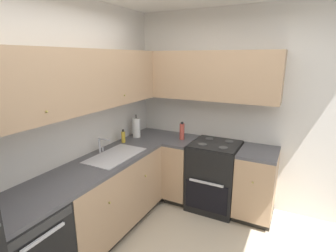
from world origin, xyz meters
name	(u,v)px	position (x,y,z in m)	size (l,w,h in m)	color
wall_back	(48,129)	(0.00, 1.47, 1.31)	(3.67, 0.05, 2.61)	silver
wall_right	(239,110)	(1.81, 0.00, 1.31)	(0.05, 2.99, 2.61)	silver
lower_cabinets_back	(108,196)	(0.43, 1.15, 0.43)	(1.51, 0.62, 0.86)	tan
countertop_back	(105,161)	(0.43, 1.15, 0.88)	(2.71, 0.60, 0.04)	#4C4C51
lower_cabinets_right	(223,179)	(1.49, 0.09, 0.43)	(0.62, 1.41, 0.86)	tan
countertop_right	(224,147)	(1.49, 0.09, 0.88)	(0.60, 1.41, 0.03)	#4C4C51
oven_range	(214,175)	(1.51, 0.21, 0.46)	(0.68, 0.62, 1.04)	black
upper_cabinets_back	(78,81)	(0.27, 1.29, 1.76)	(2.39, 0.34, 0.62)	tan
upper_cabinets_right	(202,75)	(1.63, 0.47, 1.76)	(0.32, 1.96, 0.62)	tan
sink	(116,159)	(0.57, 1.12, 0.85)	(0.71, 0.40, 0.10)	#B7B7BC
faucet	(101,144)	(0.58, 1.32, 1.01)	(0.07, 0.16, 0.18)	silver
soap_bottle	(123,137)	(1.01, 1.33, 0.97)	(0.05, 0.05, 0.18)	gold
paper_towel_roll	(136,128)	(1.30, 1.31, 1.03)	(0.11, 0.11, 0.33)	white
oil_bottle	(182,131)	(1.49, 0.69, 1.01)	(0.07, 0.07, 0.25)	#BF4C3F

